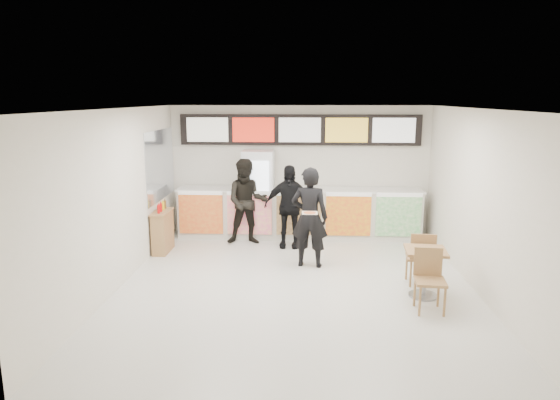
# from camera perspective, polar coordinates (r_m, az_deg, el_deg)

# --- Properties ---
(floor) EXTENTS (7.00, 7.00, 0.00)m
(floor) POSITION_cam_1_polar(r_m,az_deg,el_deg) (8.68, 1.81, -9.82)
(floor) COLOR beige
(floor) RESTS_ON ground
(ceiling) EXTENTS (7.00, 7.00, 0.00)m
(ceiling) POSITION_cam_1_polar(r_m,az_deg,el_deg) (8.08, 1.94, 10.39)
(ceiling) COLOR white
(ceiling) RESTS_ON wall_back
(wall_back) EXTENTS (6.00, 0.00, 6.00)m
(wall_back) POSITION_cam_1_polar(r_m,az_deg,el_deg) (11.70, 2.24, 3.40)
(wall_back) COLOR silver
(wall_back) RESTS_ON floor
(wall_left) EXTENTS (0.00, 7.00, 7.00)m
(wall_left) POSITION_cam_1_polar(r_m,az_deg,el_deg) (8.83, -17.97, 0.13)
(wall_left) COLOR silver
(wall_left) RESTS_ON floor
(wall_right) EXTENTS (0.00, 7.00, 7.00)m
(wall_right) POSITION_cam_1_polar(r_m,az_deg,el_deg) (8.72, 21.98, -0.29)
(wall_right) COLOR silver
(wall_right) RESTS_ON floor
(service_counter) EXTENTS (5.56, 0.77, 1.14)m
(service_counter) POSITION_cam_1_polar(r_m,az_deg,el_deg) (11.47, 2.18, -1.48)
(service_counter) COLOR silver
(service_counter) RESTS_ON floor
(menu_board) EXTENTS (5.50, 0.14, 0.70)m
(menu_board) POSITION_cam_1_polar(r_m,az_deg,el_deg) (11.51, 2.27, 8.02)
(menu_board) COLOR black
(menu_board) RESTS_ON wall_back
(drinks_fridge) EXTENTS (0.70, 0.67, 2.00)m
(drinks_fridge) POSITION_cam_1_polar(r_m,az_deg,el_deg) (11.45, -2.49, 0.68)
(drinks_fridge) COLOR white
(drinks_fridge) RESTS_ON floor
(mirror_panel) EXTENTS (0.01, 2.00, 1.50)m
(mirror_panel) POSITION_cam_1_polar(r_m,az_deg,el_deg) (11.08, -13.51, 3.93)
(mirror_panel) COLOR #B2B7BF
(mirror_panel) RESTS_ON wall_left
(customer_main) EXTENTS (0.76, 0.55, 1.92)m
(customer_main) POSITION_cam_1_polar(r_m,az_deg,el_deg) (9.42, 3.39, -1.99)
(customer_main) COLOR black
(customer_main) RESTS_ON floor
(customer_left) EXTENTS (0.97, 0.79, 1.88)m
(customer_left) POSITION_cam_1_polar(r_m,az_deg,el_deg) (10.90, -3.79, -0.21)
(customer_left) COLOR black
(customer_left) RESTS_ON floor
(customer_mid) EXTENTS (1.07, 0.50, 1.79)m
(customer_mid) POSITION_cam_1_polar(r_m,az_deg,el_deg) (10.64, 0.99, -0.74)
(customer_mid) COLOR black
(customer_mid) RESTS_ON floor
(pizza_slice) EXTENTS (0.36, 0.36, 0.02)m
(pizza_slice) POSITION_cam_1_polar(r_m,az_deg,el_deg) (8.94, 3.42, -1.43)
(pizza_slice) COLOR beige
(pizza_slice) RESTS_ON customer_main
(cafe_table) EXTENTS (0.69, 1.64, 0.94)m
(cafe_table) POSITION_cam_1_polar(r_m,az_deg,el_deg) (8.40, 16.24, -7.04)
(cafe_table) COLOR #9F7D48
(cafe_table) RESTS_ON floor
(condiment_ledge) EXTENTS (0.32, 0.78, 1.04)m
(condiment_ledge) POSITION_cam_1_polar(r_m,az_deg,el_deg) (10.69, -13.27, -3.47)
(condiment_ledge) COLOR #9F7D48
(condiment_ledge) RESTS_ON floor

